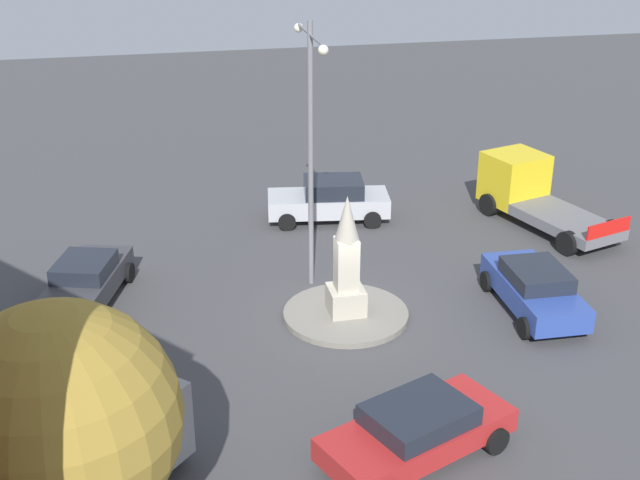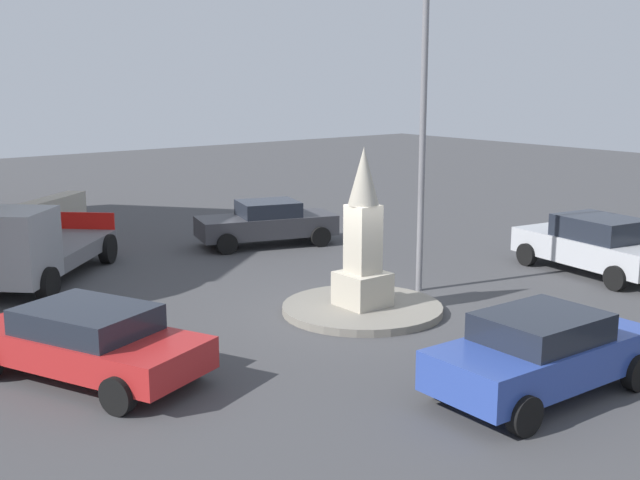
# 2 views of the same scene
# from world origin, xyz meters

# --- Properties ---
(ground_plane) EXTENTS (80.00, 80.00, 0.00)m
(ground_plane) POSITION_xyz_m (0.00, 0.00, 0.00)
(ground_plane) COLOR #424244
(traffic_island) EXTENTS (3.67, 3.67, 0.17)m
(traffic_island) POSITION_xyz_m (0.00, 0.00, 0.09)
(traffic_island) COLOR gray
(traffic_island) RESTS_ON ground
(monument) EXTENTS (1.02, 1.02, 3.61)m
(monument) POSITION_xyz_m (0.00, 0.00, 1.70)
(monument) COLOR #B2AA99
(monument) RESTS_ON traffic_island
(streetlamp) EXTENTS (3.71, 0.28, 8.16)m
(streetlamp) POSITION_xyz_m (-2.37, -0.54, 4.95)
(streetlamp) COLOR slate
(streetlamp) RESTS_ON ground
(car_red_near_island) EXTENTS (3.39, 4.80, 1.33)m
(car_red_near_island) POSITION_xyz_m (6.52, 0.01, 0.71)
(car_red_near_island) COLOR #B22323
(car_red_near_island) RESTS_ON ground
(car_silver_waiting) EXTENTS (2.50, 4.65, 1.59)m
(car_silver_waiting) POSITION_xyz_m (-7.33, 1.17, 0.81)
(car_silver_waiting) COLOR #B7BABF
(car_silver_waiting) RESTS_ON ground
(car_dark_grey_parked_right) EXTENTS (4.63, 2.89, 1.41)m
(car_dark_grey_parked_right) POSITION_xyz_m (-2.48, -7.42, 0.73)
(car_dark_grey_parked_right) COLOR #38383D
(car_dark_grey_parked_right) RESTS_ON ground
(car_blue_far_side) EXTENTS (4.26, 2.04, 1.45)m
(car_blue_far_side) POSITION_xyz_m (0.81, 5.49, 0.76)
(car_blue_far_side) COLOR #2D479E
(car_blue_far_side) RESTS_ON ground
(truck_grey_passing) EXTENTS (5.33, 5.40, 2.18)m
(truck_grey_passing) POSITION_xyz_m (5.25, -6.88, 1.02)
(truck_grey_passing) COLOR gray
(truck_grey_passing) RESTS_ON ground
(truck_yellow_approaching) EXTENTS (6.03, 3.64, 2.30)m
(truck_yellow_approaching) POSITION_xyz_m (-5.81, 8.44, 1.09)
(truck_yellow_approaching) COLOR yellow
(truck_yellow_approaching) RESTS_ON ground
(tree_near_wall) EXTENTS (4.02, 4.02, 5.84)m
(tree_near_wall) POSITION_xyz_m (9.04, -7.04, 3.81)
(tree_near_wall) COLOR brown
(tree_near_wall) RESTS_ON ground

